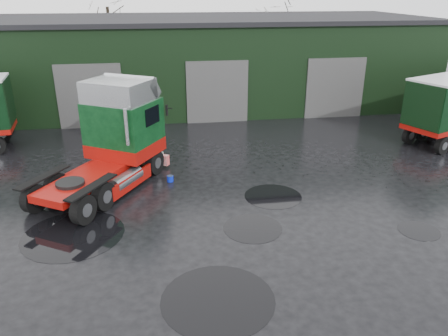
# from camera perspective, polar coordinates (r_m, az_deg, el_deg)

# --- Properties ---
(ground) EXTENTS (100.00, 100.00, 0.00)m
(ground) POSITION_cam_1_polar(r_m,az_deg,el_deg) (16.18, -1.17, -8.24)
(ground) COLOR black
(warehouse) EXTENTS (32.40, 12.40, 6.30)m
(warehouse) POSITION_cam_1_polar(r_m,az_deg,el_deg) (34.39, -2.29, 13.93)
(warehouse) COLOR black
(warehouse) RESTS_ON ground
(hero_tractor) EXTENTS (6.51, 7.95, 4.59)m
(hero_tractor) POSITION_cam_1_polar(r_m,az_deg,el_deg) (19.11, -16.43, 3.34)
(hero_tractor) COLOR black
(hero_tractor) RESTS_ON ground
(wash_bucket) EXTENTS (0.38, 0.38, 0.27)m
(wash_bucket) POSITION_cam_1_polar(r_m,az_deg,el_deg) (20.23, -7.05, -1.39)
(wash_bucket) COLOR #081CB6
(wash_bucket) RESTS_ON ground
(tree_back_a) EXTENTS (4.40, 4.40, 9.50)m
(tree_back_a) POSITION_cam_1_polar(r_m,az_deg,el_deg) (44.15, -14.76, 17.24)
(tree_back_a) COLOR black
(tree_back_a) RESTS_ON ground
(tree_back_b) EXTENTS (4.40, 4.40, 7.50)m
(tree_back_b) POSITION_cam_1_polar(r_m,az_deg,el_deg) (45.57, 6.68, 16.67)
(tree_back_b) COLOR black
(tree_back_b) RESTS_ON ground
(puddle_0) EXTENTS (3.31, 3.31, 0.01)m
(puddle_0) POSITION_cam_1_polar(r_m,az_deg,el_deg) (13.05, -0.80, -16.82)
(puddle_0) COLOR black
(puddle_0) RESTS_ON ground
(puddle_1) EXTENTS (2.45, 2.45, 0.01)m
(puddle_1) POSITION_cam_1_polar(r_m,az_deg,el_deg) (18.84, 6.41, -3.68)
(puddle_1) COLOR black
(puddle_1) RESTS_ON ground
(puddle_2) EXTENTS (3.65, 3.65, 0.01)m
(puddle_2) POSITION_cam_1_polar(r_m,az_deg,el_deg) (16.87, -19.09, -8.23)
(puddle_2) COLOR black
(puddle_2) RESTS_ON ground
(puddle_3) EXTENTS (1.50, 1.50, 0.01)m
(puddle_3) POSITION_cam_1_polar(r_m,az_deg,el_deg) (17.72, 24.11, -7.48)
(puddle_3) COLOR black
(puddle_3) RESTS_ON ground
(puddle_4) EXTENTS (2.20, 2.20, 0.01)m
(puddle_4) POSITION_cam_1_polar(r_m,az_deg,el_deg) (16.39, 3.76, -7.84)
(puddle_4) COLOR black
(puddle_4) RESTS_ON ground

